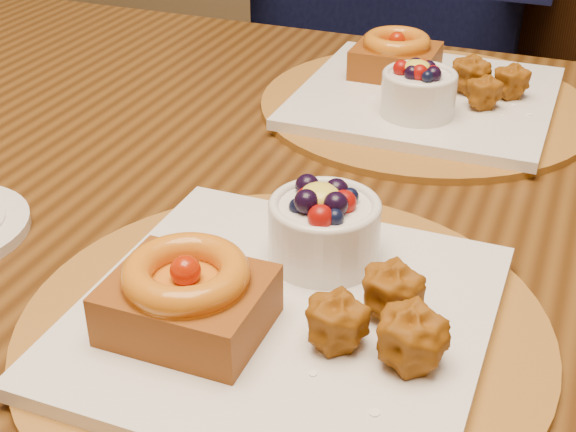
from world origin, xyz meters
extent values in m
cube|color=#391F0A|center=(0.11, 0.13, 0.73)|extent=(1.60, 0.90, 0.04)
cylinder|color=#391F0A|center=(-0.61, 0.50, 0.36)|extent=(0.06, 0.06, 0.71)
cylinder|color=brown|center=(0.11, -0.09, 0.76)|extent=(0.38, 0.38, 0.01)
cube|color=white|center=(0.11, -0.09, 0.77)|extent=(0.28, 0.28, 0.01)
cube|color=#501F07|center=(0.06, -0.14, 0.79)|extent=(0.10, 0.09, 0.04)
torus|color=#B2500A|center=(0.06, -0.14, 0.82)|extent=(0.09, 0.09, 0.02)
sphere|color=#991A02|center=(0.06, -0.14, 0.82)|extent=(0.02, 0.02, 0.02)
sphere|color=#914C0A|center=(0.18, -0.07, 0.79)|extent=(0.04, 0.04, 0.04)
sphere|color=#914C0A|center=(0.16, -0.12, 0.79)|extent=(0.04, 0.04, 0.04)
sphere|color=#914C0A|center=(0.21, -0.12, 0.79)|extent=(0.04, 0.04, 0.04)
cylinder|color=white|center=(0.12, -0.02, 0.80)|extent=(0.09, 0.09, 0.05)
torus|color=white|center=(0.12, -0.02, 0.82)|extent=(0.09, 0.09, 0.01)
ellipsoid|color=yellow|center=(0.11, -0.02, 0.83)|extent=(0.03, 0.03, 0.02)
cylinder|color=brown|center=(0.11, 0.35, 0.76)|extent=(0.38, 0.38, 0.01)
cube|color=white|center=(0.11, 0.35, 0.77)|extent=(0.28, 0.28, 0.01)
cube|color=#501F07|center=(0.06, 0.38, 0.79)|extent=(0.10, 0.08, 0.04)
torus|color=#B2500A|center=(0.06, 0.38, 0.82)|extent=(0.08, 0.08, 0.02)
sphere|color=#991A02|center=(0.06, 0.38, 0.82)|extent=(0.02, 0.02, 0.02)
sphere|color=#914C0A|center=(0.18, 0.32, 0.79)|extent=(0.04, 0.04, 0.04)
sphere|color=#914C0A|center=(0.15, 0.37, 0.79)|extent=(0.04, 0.04, 0.04)
sphere|color=#914C0A|center=(0.20, 0.37, 0.79)|extent=(0.04, 0.04, 0.04)
cylinder|color=white|center=(0.12, 0.28, 0.80)|extent=(0.08, 0.08, 0.04)
torus|color=white|center=(0.12, 0.28, 0.82)|extent=(0.08, 0.08, 0.01)
ellipsoid|color=yellow|center=(0.11, 0.28, 0.83)|extent=(0.03, 0.03, 0.02)
cube|color=black|center=(0.03, 0.69, 0.45)|extent=(0.53, 0.53, 0.04)
cylinder|color=black|center=(-0.20, 0.55, 0.21)|extent=(0.04, 0.04, 0.43)
cylinder|color=black|center=(0.16, 0.45, 0.21)|extent=(0.04, 0.04, 0.43)
cylinder|color=black|center=(-0.10, 0.92, 0.21)|extent=(0.04, 0.04, 0.43)
cylinder|color=black|center=(0.26, 0.82, 0.21)|extent=(0.04, 0.04, 0.43)
cube|color=black|center=(0.08, 0.88, 0.68)|extent=(0.43, 0.14, 0.46)
camera|label=1|loc=(0.28, -0.51, 1.12)|focal=50.00mm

